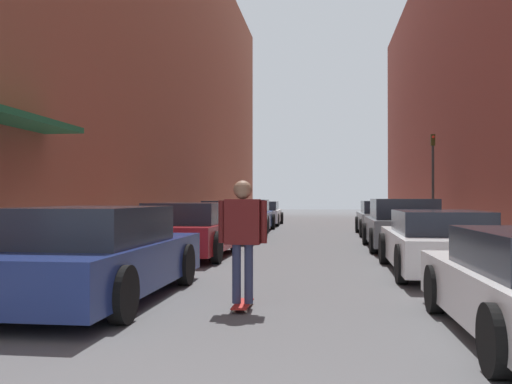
% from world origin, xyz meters
% --- Properties ---
extents(ground, '(101.81, 101.81, 0.00)m').
position_xyz_m(ground, '(0.00, 18.51, 0.00)').
color(ground, '#515154').
extents(curb_strip_left, '(1.80, 46.28, 0.12)m').
position_xyz_m(curb_strip_left, '(-4.67, 23.14, 0.06)').
color(curb_strip_left, gray).
rests_on(curb_strip_left, ground).
extents(curb_strip_right, '(1.80, 46.28, 0.12)m').
position_xyz_m(curb_strip_right, '(4.67, 23.14, 0.06)').
color(curb_strip_right, gray).
rests_on(curb_strip_right, ground).
extents(building_row_left, '(4.90, 46.28, 14.97)m').
position_xyz_m(building_row_left, '(-7.57, 23.14, 7.49)').
color(building_row_left, brown).
rests_on(building_row_left, ground).
extents(building_row_right, '(4.90, 46.28, 13.75)m').
position_xyz_m(building_row_right, '(7.57, 23.14, 6.87)').
color(building_row_right, brown).
rests_on(building_row_right, ground).
extents(parked_car_left_0, '(2.00, 4.80, 1.33)m').
position_xyz_m(parked_car_left_0, '(-2.74, 6.54, 0.65)').
color(parked_car_left_0, navy).
rests_on(parked_car_left_0, ground).
extents(parked_car_left_1, '(2.03, 4.31, 1.33)m').
position_xyz_m(parked_car_left_1, '(-2.82, 12.42, 0.65)').
color(parked_car_left_1, maroon).
rests_on(parked_car_left_1, ground).
extents(parked_car_left_2, '(2.05, 4.07, 1.35)m').
position_xyz_m(parked_car_left_2, '(-2.63, 17.86, 0.65)').
color(parked_car_left_2, '#232326').
rests_on(parked_car_left_2, ground).
extents(parked_car_left_3, '(2.03, 4.74, 1.37)m').
position_xyz_m(parked_car_left_3, '(-2.84, 23.36, 0.66)').
color(parked_car_left_3, navy).
rests_on(parked_car_left_3, ground).
extents(parked_car_left_4, '(1.93, 4.73, 1.26)m').
position_xyz_m(parked_car_left_4, '(-2.81, 28.86, 0.61)').
color(parked_car_left_4, silver).
rests_on(parked_car_left_4, ground).
extents(parked_car_right_1, '(1.90, 4.74, 1.21)m').
position_xyz_m(parked_car_right_1, '(2.63, 10.08, 0.60)').
color(parked_car_right_1, silver).
rests_on(parked_car_right_1, ground).
extents(parked_car_right_2, '(2.03, 4.56, 1.43)m').
position_xyz_m(parked_car_right_2, '(2.65, 15.31, 0.68)').
color(parked_car_right_2, '#515459').
rests_on(parked_car_right_2, ground).
extents(parked_car_right_3, '(2.03, 4.64, 1.33)m').
position_xyz_m(parked_car_right_3, '(2.75, 21.43, 0.65)').
color(parked_car_right_3, gray).
rests_on(parked_car_right_3, ground).
extents(skateboarder, '(0.65, 0.78, 1.69)m').
position_xyz_m(skateboarder, '(-0.60, 6.20, 1.04)').
color(skateboarder, '#B2231E').
rests_on(skateboarder, ground).
extents(traffic_light, '(0.16, 0.22, 3.83)m').
position_xyz_m(traffic_light, '(4.70, 21.85, 2.46)').
color(traffic_light, '#2D2D2D').
rests_on(traffic_light, curb_strip_right).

